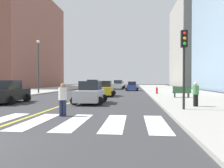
{
  "coord_description": "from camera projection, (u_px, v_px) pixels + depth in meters",
  "views": [
    {
      "loc": [
        5.34,
        -5.09,
        1.85
      ],
      "look_at": [
        2.26,
        24.11,
        1.39
      ],
      "focal_mm": 33.47,
      "sensor_mm": 36.0,
      "label": 1
    }
  ],
  "objects": [
    {
      "name": "fire_hydrant",
      "position": [
        157.0,
        91.0,
        26.99
      ],
      "size": [
        0.26,
        0.26,
        0.89
      ],
      "color": "red",
      "rests_on": "sidewalk_kerb_east"
    },
    {
      "name": "low_rise_brick_west",
      "position": [
        18.0,
        41.0,
        59.3
      ],
      "size": [
        16.0,
        32.0,
        26.5
      ],
      "primitive_type": "cube",
      "color": "brown",
      "rests_on": "ground"
    },
    {
      "name": "sidewalk_kerb_east",
      "position": [
        193.0,
        96.0,
        24.25
      ],
      "size": [
        10.0,
        120.0,
        0.15
      ],
      "primitive_type": "cube",
      "color": "#9E9B93",
      "rests_on": "ground"
    },
    {
      "name": "pedestrian_waiting_east",
      "position": [
        196.0,
        93.0,
        13.82
      ],
      "size": [
        0.4,
        0.4,
        1.61
      ],
      "rotation": [
        0.0,
        0.0,
        0.42
      ],
      "color": "black",
      "rests_on": "sidewalk_kerb_east"
    },
    {
      "name": "car_yellow_second",
      "position": [
        105.0,
        89.0,
        25.03
      ],
      "size": [
        2.67,
        4.19,
        1.84
      ],
      "rotation": [
        0.0,
        0.0,
        3.18
      ],
      "color": "gold",
      "rests_on": "ground"
    },
    {
      "name": "lane_divider_paint",
      "position": [
        109.0,
        89.0,
        45.42
      ],
      "size": [
        0.16,
        80.0,
        0.01
      ],
      "primitive_type": "cube",
      "color": "yellow",
      "rests_on": "ground"
    },
    {
      "name": "car_silver_nearest",
      "position": [
        90.0,
        93.0,
        16.98
      ],
      "size": [
        2.59,
        4.1,
        1.82
      ],
      "rotation": [
        0.0,
        0.0,
        3.16
      ],
      "color": "#B7B7BC",
      "rests_on": "ground"
    },
    {
      "name": "car_blue_sixth",
      "position": [
        132.0,
        86.0,
        38.89
      ],
      "size": [
        2.44,
        3.85,
        1.7
      ],
      "rotation": [
        0.0,
        0.0,
        3.12
      ],
      "color": "#2D479E",
      "rests_on": "ground"
    },
    {
      "name": "parking_garage_concrete",
      "position": [
        202.0,
        44.0,
        71.88
      ],
      "size": [
        18.0,
        24.0,
        28.86
      ],
      "primitive_type": "cube",
      "color": "#9E9B93",
      "rests_on": "ground"
    },
    {
      "name": "traffic_light_near_corner",
      "position": [
        184.0,
        54.0,
        12.36
      ],
      "size": [
        0.36,
        0.41,
        4.68
      ],
      "rotation": [
        0.0,
        0.0,
        3.14
      ],
      "color": "black",
      "rests_on": "sidewalk_kerb_east"
    },
    {
      "name": "car_gray_fifth",
      "position": [
        93.0,
        86.0,
        37.47
      ],
      "size": [
        2.98,
        4.64,
        2.03
      ],
      "rotation": [
        0.0,
        0.0,
        0.05
      ],
      "color": "slate",
      "rests_on": "ground"
    },
    {
      "name": "park_bench",
      "position": [
        182.0,
        92.0,
        21.11
      ],
      "size": [
        1.82,
        0.61,
        1.12
      ],
      "rotation": [
        0.0,
        0.0,
        1.54
      ],
      "color": "#33603D",
      "rests_on": "sidewalk_kerb_east"
    },
    {
      "name": "crosswalk_paint",
      "position": [
        18.0,
        121.0,
        9.63
      ],
      "size": [
        13.5,
        4.0,
        0.01
      ],
      "color": "silver",
      "rests_on": "ground"
    },
    {
      "name": "street_lamp",
      "position": [
        38.0,
        62.0,
        29.17
      ],
      "size": [
        0.44,
        0.44,
        7.39
      ],
      "color": "#38383D",
      "rests_on": "sidewalk_kerb_west"
    },
    {
      "name": "pedestrian_crossing",
      "position": [
        63.0,
        98.0,
        10.87
      ],
      "size": [
        0.43,
        0.43,
        1.72
      ],
      "rotation": [
        0.0,
        0.0,
        3.29
      ],
      "color": "#232847",
      "rests_on": "ground"
    },
    {
      "name": "car_white_third",
      "position": [
        118.0,
        85.0,
        45.68
      ],
      "size": [
        2.89,
        4.52,
        1.99
      ],
      "rotation": [
        0.0,
        0.0,
        3.1
      ],
      "color": "silver",
      "rests_on": "ground"
    },
    {
      "name": "car_red_fourth",
      "position": [
        120.0,
        85.0,
        54.44
      ],
      "size": [
        2.42,
        3.82,
        1.69
      ],
      "rotation": [
        0.0,
        0.0,
        3.11
      ],
      "color": "red",
      "rests_on": "ground"
    },
    {
      "name": "pedestrian_walking_west",
      "position": [
        10.0,
        88.0,
        22.96
      ],
      "size": [
        0.4,
        0.4,
        1.63
      ],
      "rotation": [
        0.0,
        0.0,
        0.58
      ],
      "color": "#38383D",
      "rests_on": "sidewalk_kerb_west"
    },
    {
      "name": "car_black_seventh",
      "position": [
        8.0,
        93.0,
        17.12
      ],
      "size": [
        2.75,
        4.29,
        1.88
      ],
      "rotation": [
        0.0,
        0.0,
        0.04
      ],
      "color": "black",
      "rests_on": "ground"
    }
  ]
}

